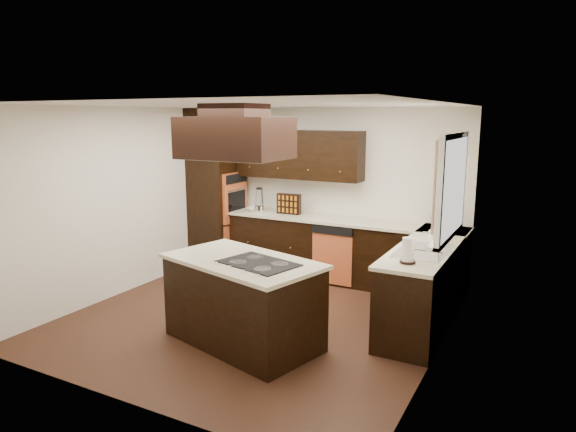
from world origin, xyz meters
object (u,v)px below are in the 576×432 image
(range_hood, at_px, (235,138))
(spice_rack, at_px, (289,204))
(oven_column, at_px, (217,199))
(island, at_px, (243,303))

(range_hood, xyz_separation_m, spice_rack, (-0.62, 2.34, -1.09))
(oven_column, height_order, spice_rack, oven_column)
(spice_rack, bearing_deg, oven_column, 179.53)
(range_hood, relative_size, spice_rack, 2.85)
(oven_column, bearing_deg, spice_rack, 4.08)
(island, relative_size, range_hood, 1.53)
(range_hood, distance_m, spice_rack, 2.66)
(island, xyz_separation_m, range_hood, (-0.12, 0.10, 1.72))
(oven_column, xyz_separation_m, island, (2.00, -2.35, -0.62))
(island, relative_size, spice_rack, 4.35)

